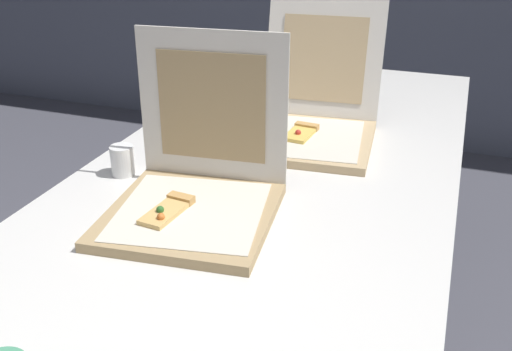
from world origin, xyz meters
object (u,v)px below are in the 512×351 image
table (269,187)px  cup_white_far (226,105)px  cup_white_near_center (123,161)px  pizza_box_middle (311,121)px  pizza_box_front (195,189)px

table → cup_white_far: (-0.25, 0.33, 0.09)m
cup_white_near_center → pizza_box_middle: bearing=46.3°
pizza_box_front → cup_white_near_center: (-0.25, 0.11, -0.02)m
table → cup_white_far: cup_white_far is taller
pizza_box_front → pizza_box_middle: 0.51m
cup_white_near_center → table: bearing=23.3°
cup_white_far → cup_white_near_center: 0.48m
cup_white_near_center → pizza_box_front: bearing=-23.9°
pizza_box_front → cup_white_near_center: 0.27m
table → pizza_box_middle: pizza_box_middle is taller
pizza_box_middle → cup_white_near_center: pizza_box_middle is taller
pizza_box_middle → cup_white_near_center: (-0.37, -0.39, -0.01)m
table → pizza_box_front: bearing=-108.6°
pizza_box_middle → cup_white_far: pizza_box_middle is taller
table → cup_white_near_center: (-0.33, -0.14, 0.09)m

